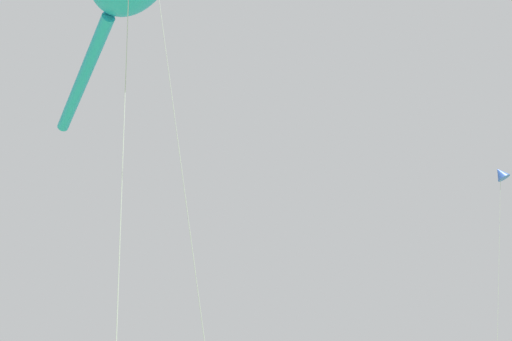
# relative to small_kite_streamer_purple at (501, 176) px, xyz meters

# --- Properties ---
(small_kite_streamer_purple) EXTENTS (1.43, 4.49, 15.16)m
(small_kite_streamer_purple) POSITION_rel_small_kite_streamer_purple_xyz_m (0.00, 0.00, 0.00)
(small_kite_streamer_purple) COLOR blue
(small_kite_streamer_purple) RESTS_ON ground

